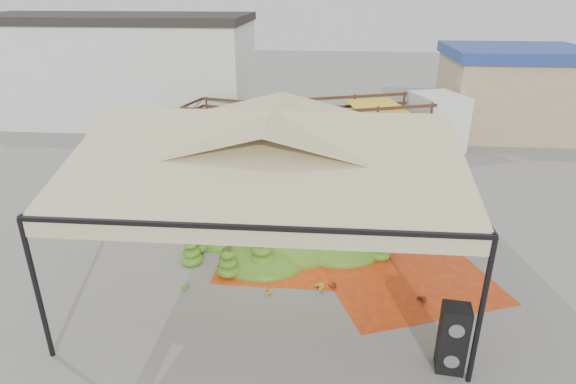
# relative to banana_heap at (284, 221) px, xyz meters

# --- Properties ---
(ground) EXTENTS (90.00, 90.00, 0.00)m
(ground) POSITION_rel_banana_heap_xyz_m (-0.12, -0.98, -0.65)
(ground) COLOR slate
(ground) RESTS_ON ground
(canopy_tent) EXTENTS (8.10, 8.10, 4.00)m
(canopy_tent) POSITION_rel_banana_heap_xyz_m (-0.12, -0.98, 2.65)
(canopy_tent) COLOR black
(canopy_tent) RESTS_ON ground
(building_white) EXTENTS (14.30, 6.30, 5.40)m
(building_white) POSITION_rel_banana_heap_xyz_m (-10.12, 13.02, 2.07)
(building_white) COLOR silver
(building_white) RESTS_ON ground
(building_tan) EXTENTS (6.30, 5.30, 4.10)m
(building_tan) POSITION_rel_banana_heap_xyz_m (9.88, 12.02, 1.43)
(building_tan) COLOR tan
(building_tan) RESTS_ON ground
(tarp_left) EXTENTS (4.12, 3.93, 0.01)m
(tarp_left) POSITION_rel_banana_heap_xyz_m (0.45, -0.39, -0.64)
(tarp_left) COLOR #DF5115
(tarp_left) RESTS_ON ground
(tarp_right) EXTENTS (5.11, 5.23, 0.01)m
(tarp_right) POSITION_rel_banana_heap_xyz_m (3.13, -1.27, -0.64)
(tarp_right) COLOR #D14813
(tarp_right) RESTS_ON ground
(banana_heap) EXTENTS (6.13, 5.07, 1.29)m
(banana_heap) POSITION_rel_banana_heap_xyz_m (0.00, 0.00, 0.00)
(banana_heap) COLOR #437418
(banana_heap) RESTS_ON ground
(hand_yellow_a) EXTENTS (0.60, 0.55, 0.22)m
(hand_yellow_a) POSITION_rel_banana_heap_xyz_m (0.99, -2.35, -0.53)
(hand_yellow_a) COLOR #B59124
(hand_yellow_a) RESTS_ON ground
(hand_yellow_b) EXTENTS (0.39, 0.32, 0.17)m
(hand_yellow_b) POSITION_rel_banana_heap_xyz_m (-0.20, -2.58, -0.56)
(hand_yellow_b) COLOR gold
(hand_yellow_b) RESTS_ON ground
(hand_red_a) EXTENTS (0.48, 0.45, 0.17)m
(hand_red_a) POSITION_rel_banana_heap_xyz_m (1.33, -2.16, -0.56)
(hand_red_a) COLOR #582B14
(hand_red_a) RESTS_ON ground
(hand_red_b) EXTENTS (0.49, 0.43, 0.19)m
(hand_red_b) POSITION_rel_banana_heap_xyz_m (3.37, -2.62, -0.55)
(hand_red_b) COLOR #522A12
(hand_red_b) RESTS_ON ground
(hand_green) EXTENTS (0.45, 0.40, 0.17)m
(hand_green) POSITION_rel_banana_heap_xyz_m (-2.22, -2.53, -0.56)
(hand_green) COLOR #407618
(hand_green) RESTS_ON ground
(hanging_bunches) EXTENTS (4.74, 0.24, 0.20)m
(hanging_bunches) POSITION_rel_banana_heap_xyz_m (-0.81, 0.33, 1.97)
(hanging_bunches) COLOR #427919
(hanging_bunches) RESTS_ON ground
(speaker_stack) EXTENTS (0.56, 0.50, 1.40)m
(speaker_stack) POSITION_rel_banana_heap_xyz_m (3.58, -4.68, 0.05)
(speaker_stack) COLOR black
(speaker_stack) RESTS_ON ground
(banana_leaves) EXTENTS (0.96, 1.36, 3.70)m
(banana_leaves) POSITION_rel_banana_heap_xyz_m (-1.90, 0.76, -0.65)
(banana_leaves) COLOR #35671B
(banana_leaves) RESTS_ON ground
(vendor) EXTENTS (0.79, 0.59, 1.98)m
(vendor) POSITION_rel_banana_heap_xyz_m (0.64, 1.68, 0.35)
(vendor) COLOR gray
(vendor) RESTS_ON ground
(truck_left) EXTENTS (6.11, 3.31, 1.99)m
(truck_left) POSITION_rel_banana_heap_xyz_m (-1.92, 8.26, 0.58)
(truck_left) COLOR #543E1C
(truck_left) RESTS_ON ground
(truck_right) EXTENTS (7.35, 4.55, 2.39)m
(truck_right) POSITION_rel_banana_heap_xyz_m (3.81, 8.46, 0.83)
(truck_right) COLOR #492618
(truck_right) RESTS_ON ground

